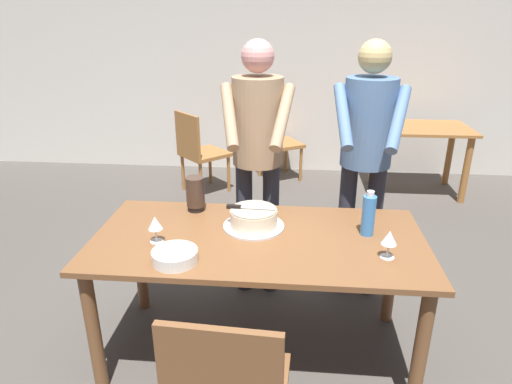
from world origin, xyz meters
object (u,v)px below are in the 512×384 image
Objects in this scene: water_bottle at (368,215)px; cake_on_platter at (254,219)px; plate_stack at (175,256)px; person_cutting_cake at (258,145)px; background_table at (420,141)px; main_dining_table at (258,254)px; person_standing_beside at (366,146)px; wine_glass_far at (389,239)px; cake_knife at (241,207)px; background_chair_1 at (199,150)px; wine_glass_near at (155,224)px; hurricane_lamp at (195,194)px; background_chair_0 at (275,140)px.

cake_on_platter is at bearing 176.85° from water_bottle.
plate_stack is at bearing -158.79° from water_bottle.
person_cutting_cake is 2.63m from background_table.
person_standing_beside is (0.63, 0.67, 0.43)m from main_dining_table.
cake_knife is at bearing 159.66° from wine_glass_far.
wine_glass_near is at bearing -82.70° from background_chair_1.
background_table is 1.11× the size of background_chair_1.
person_cutting_cake is 1.00× the size of person_standing_beside.
cake_on_platter is at bearing -70.75° from background_chair_1.
wine_glass_far is 3.02m from background_chair_1.
background_chair_1 is at bearing 121.13° from water_bottle.
person_standing_beside is at bearing 84.92° from water_bottle.
person_standing_beside is at bearing 18.83° from hurricane_lamp.
water_bottle is at bearing -110.02° from background_table.
background_chair_0 reaches higher than cake_knife.
background_chair_0 is at bearing 31.30° from background_chair_1.
wine_glass_far is (0.68, -0.27, 0.05)m from cake_on_platter.
person_standing_beside is 1.91× the size of background_chair_1.
water_bottle is 0.15× the size of person_cutting_cake.
person_standing_beside is at bearing 39.57° from cake_on_platter.
wine_glass_far is at bearing -20.34° from cake_knife.
hurricane_lamp is 0.21× the size of background_table.
person_cutting_cake and person_standing_beside have the same top height.
person_cutting_cake reaches higher than cake_knife.
plate_stack is 1.03m from water_bottle.
person_cutting_cake is 2.37m from background_chair_0.
hurricane_lamp is 2.67m from background_chair_0.
cake_knife is at bearing -122.54° from background_table.
wine_glass_near is 0.16× the size of background_chair_0.
cake_knife is at bearing -143.45° from person_standing_beside.
cake_knife is 0.94m from person_standing_beside.
background_chair_1 is (-0.74, 2.33, -0.37)m from cake_knife.
main_dining_table is at bearing -133.26° from person_standing_beside.
plate_stack is at bearing -51.89° from wine_glass_near.
wine_glass_far is 0.69× the size of hurricane_lamp.
plate_stack is 0.88× the size of water_bottle.
plate_stack is (-0.27, -0.41, -0.09)m from cake_knife.
background_table is at bearing 5.52° from background_chair_1.
plate_stack is 0.24× the size of background_chair_0.
water_bottle is at bearing 9.36° from wine_glass_near.
person_cutting_cake reaches higher than wine_glass_far.
wine_glass_far is (1.17, -0.06, 0.00)m from wine_glass_near.
background_table is at bearing 50.80° from hurricane_lamp.
hurricane_lamp reaches higher than background_chair_0.
wine_glass_far is 1.15m from hurricane_lamp.
person_cutting_cake is (0.05, 0.52, 0.21)m from cake_knife.
plate_stack is at bearing -130.05° from cake_on_platter.
main_dining_table is at bearing 10.43° from wine_glass_near.
cake_on_platter is 0.54m from wine_glass_near.
wine_glass_far is 0.16× the size of background_chair_1.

